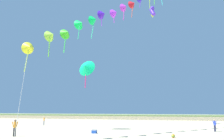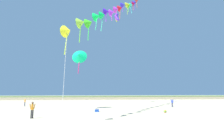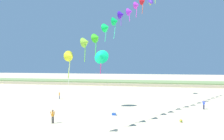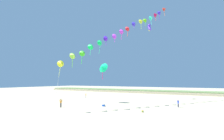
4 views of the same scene
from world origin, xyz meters
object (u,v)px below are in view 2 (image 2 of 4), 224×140
person_mid_center (172,102)px  large_kite_mid_trail (79,56)px  beach_cooler (97,110)px  beach_ball (165,111)px  person_near_left (25,102)px  large_kite_low_lead (117,17)px  person_near_right (32,109)px

person_mid_center → large_kite_mid_trail: size_ratio=0.36×
beach_cooler → beach_ball: (8.94, -1.85, -0.03)m
person_near_left → large_kite_mid_trail: (10.56, -6.69, 7.78)m
large_kite_low_lead → beach_cooler: bearing=-106.1°
person_near_right → beach_ball: size_ratio=4.73×
person_near_left → beach_ball: bearing=-29.3°
large_kite_low_lead → beach_ball: 29.27m
person_mid_center → large_kite_low_lead: bearing=126.8°
person_near_left → large_kite_low_lead: (18.62, 6.96, 20.74)m
person_mid_center → person_near_left: bearing=170.6°
large_kite_low_lead → person_near_left: bearing=-159.5°
person_near_right → large_kite_mid_trail: bearing=67.6°
person_near_left → beach_cooler: bearing=-38.6°
person_near_left → large_kite_low_lead: size_ratio=0.65×
person_mid_center → beach_cooler: bearing=-155.4°
person_near_left → beach_cooler: (13.49, -10.76, -0.66)m
large_kite_low_lead → large_kite_mid_trail: large_kite_low_lead is taller
large_kite_mid_trail → large_kite_low_lead: bearing=59.4°
person_near_left → person_near_right: size_ratio=0.88×
large_kite_low_lead → beach_ball: size_ratio=6.44×
person_near_left → person_mid_center: person_mid_center is taller
beach_cooler → beach_ball: 9.13m
large_kite_mid_trail → beach_cooler: size_ratio=7.39×
person_near_left → person_mid_center: 27.55m
large_kite_mid_trail → beach_ball: large_kite_mid_trail is taller
large_kite_low_lead → person_near_right: bearing=-117.4°
large_kite_low_lead → large_kite_mid_trail: size_ratio=0.55×
large_kite_low_lead → beach_ball: (3.81, -19.56, -21.43)m
person_near_right → large_kite_low_lead: 33.09m
large_kite_mid_trail → beach_ball: (11.87, -5.92, -8.47)m
person_near_right → beach_cooler: bearing=37.8°
person_near_right → beach_ball: person_near_right is taller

